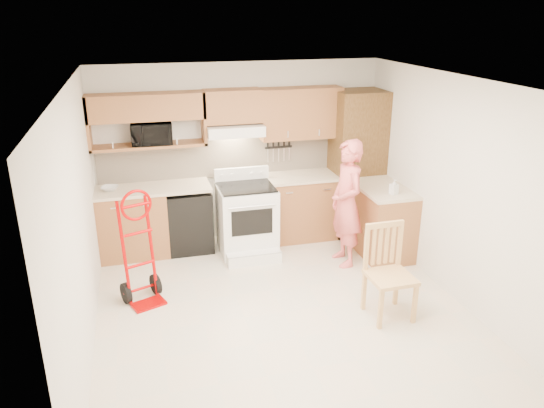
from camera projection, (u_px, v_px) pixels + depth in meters
name	position (u px, v px, depth m)	size (l,w,h in m)	color
floor	(284.00, 313.00, 5.82)	(4.00, 4.50, 0.02)	beige
ceiling	(286.00, 82.00, 4.94)	(4.00, 4.50, 0.02)	white
wall_back	(240.00, 152.00, 7.43)	(4.00, 0.02, 2.50)	silver
wall_front	(383.00, 328.00, 3.33)	(4.00, 0.02, 2.50)	silver
wall_left	(78.00, 226.00, 4.90)	(0.02, 4.50, 2.50)	silver
wall_right	(457.00, 190.00, 5.87)	(0.02, 4.50, 2.50)	silver
backsplash	(241.00, 156.00, 7.42)	(3.92, 0.03, 0.55)	beige
lower_cab_left	(133.00, 223.00, 7.06)	(0.90, 0.60, 0.90)	brown
dishwasher	(189.00, 220.00, 7.24)	(0.60, 0.60, 0.85)	black
lower_cab_right	(302.00, 207.00, 7.63)	(1.14, 0.60, 0.90)	brown
countertop_left	(153.00, 188.00, 6.96)	(1.50, 0.63, 0.04)	beige
countertop_right	(302.00, 176.00, 7.46)	(1.14, 0.63, 0.04)	beige
cab_return_right	(381.00, 222.00, 7.11)	(0.60, 1.00, 0.90)	brown
countertop_return	(383.00, 189.00, 6.95)	(0.63, 1.00, 0.04)	beige
pantry_tall	(356.00, 163.00, 7.62)	(0.70, 0.60, 2.10)	brown
upper_cab_left	(146.00, 107.00, 6.72)	(1.50, 0.33, 0.34)	brown
upper_shelf_mw	(149.00, 146.00, 6.89)	(1.50, 0.33, 0.04)	brown
upper_cab_center	(233.00, 106.00, 7.00)	(0.76, 0.33, 0.44)	brown
upper_cab_right	(300.00, 113.00, 7.28)	(1.14, 0.33, 0.70)	brown
range_hood	(234.00, 130.00, 7.05)	(0.76, 0.46, 0.14)	white
knife_strip	(279.00, 151.00, 7.52)	(0.40, 0.05, 0.29)	black
microwave	(151.00, 133.00, 6.85)	(0.52, 0.35, 0.29)	black
range	(248.00, 214.00, 7.07)	(0.76, 0.99, 1.11)	white
person	(347.00, 203.00, 6.69)	(0.60, 0.40, 1.66)	#DD5F5F
hand_truck	(141.00, 253.00, 5.82)	(0.48, 0.44, 1.22)	#B20202
dining_chair	(391.00, 274.00, 5.58)	(0.46, 0.50, 1.03)	tan
soap_bottle	(394.00, 187.00, 6.65)	(0.09, 0.09, 0.20)	white
bowl	(110.00, 188.00, 6.82)	(0.22, 0.22, 0.05)	white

